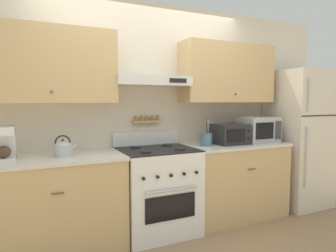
# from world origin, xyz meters

# --- Properties ---
(ground_plane) EXTENTS (16.00, 16.00, 0.00)m
(ground_plane) POSITION_xyz_m (0.00, 0.00, 0.00)
(ground_plane) COLOR #937551
(wall_back) EXTENTS (5.20, 0.46, 2.55)m
(wall_back) POSITION_xyz_m (-0.00, 0.63, 1.45)
(wall_back) COLOR beige
(wall_back) RESTS_ON ground_plane
(counter_left) EXTENTS (1.28, 0.68, 0.91)m
(counter_left) POSITION_xyz_m (-1.04, 0.34, 0.46)
(counter_left) COLOR tan
(counter_left) RESTS_ON ground_plane
(counter_right) EXTENTS (1.26, 0.68, 0.91)m
(counter_right) POSITION_xyz_m (1.03, 0.34, 0.46)
(counter_right) COLOR tan
(counter_right) RESTS_ON ground_plane
(stove_range) EXTENTS (0.80, 0.71, 1.07)m
(stove_range) POSITION_xyz_m (-0.00, 0.32, 0.46)
(stove_range) COLOR white
(stove_range) RESTS_ON ground_plane
(refrigerator) EXTENTS (0.71, 0.71, 1.83)m
(refrigerator) POSITION_xyz_m (2.10, 0.31, 0.91)
(refrigerator) COLOR beige
(refrigerator) RESTS_ON ground_plane
(tea_kettle) EXTENTS (0.21, 0.16, 0.20)m
(tea_kettle) POSITION_xyz_m (-0.96, 0.31, 0.99)
(tea_kettle) COLOR #B7B7BC
(tea_kettle) RESTS_ON counter_left
(coffee_maker) EXTENTS (0.19, 0.24, 0.30)m
(coffee_maker) POSITION_xyz_m (-1.44, 0.34, 1.06)
(coffee_maker) COLOR white
(coffee_maker) RESTS_ON counter_left
(microwave) EXTENTS (0.45, 0.36, 0.31)m
(microwave) POSITION_xyz_m (1.40, 0.33, 1.07)
(microwave) COLOR #ADAFB5
(microwave) RESTS_ON counter_right
(utensil_crock) EXTENTS (0.13, 0.13, 0.30)m
(utensil_crock) POSITION_xyz_m (0.61, 0.31, 0.99)
(utensil_crock) COLOR slate
(utensil_crock) RESTS_ON counter_right
(toaster_oven) EXTENTS (0.39, 0.33, 0.24)m
(toaster_oven) POSITION_xyz_m (0.95, 0.31, 1.03)
(toaster_oven) COLOR #232326
(toaster_oven) RESTS_ON counter_right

